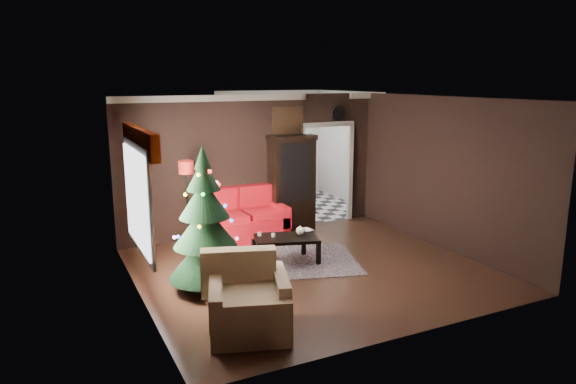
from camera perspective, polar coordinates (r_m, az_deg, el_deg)
name	(u,v)px	position (r m, az deg, el deg)	size (l,w,h in m)	color
floor	(312,270)	(8.75, 2.61, -8.52)	(5.50, 5.50, 0.00)	black
ceiling	(314,99)	(8.18, 2.81, 10.13)	(5.50, 5.50, 0.00)	white
wall_back	(253,165)	(10.58, -3.81, 2.99)	(5.50, 5.50, 0.00)	black
wall_front	(414,227)	(6.34, 13.63, -3.69)	(5.50, 5.50, 0.00)	black
wall_left	(137,205)	(7.46, -16.17, -1.42)	(5.50, 5.50, 0.00)	black
wall_right	(445,174)	(9.95, 16.75, 1.89)	(5.50, 5.50, 0.00)	black
doorway	(326,175)	(11.38, 4.17, 1.85)	(1.10, 0.10, 2.10)	silver
left_window	(137,199)	(7.65, -16.16, -0.71)	(0.05, 1.60, 1.40)	white
valance	(139,140)	(7.53, -15.93, 5.44)	(0.12, 2.10, 0.35)	#882103
kitchen_floor	(295,207)	(12.89, 0.75, -1.64)	(3.00, 3.00, 0.00)	silver
kitchen_window	(270,133)	(13.89, -1.94, 6.49)	(0.70, 0.06, 0.70)	white
rug	(288,261)	(9.12, -0.04, -7.57)	(2.36, 1.72, 0.01)	#3B2E38
loveseat	(244,215)	(10.21, -4.86, -2.54)	(1.70, 0.90, 1.00)	#770004
curio_cabinet	(292,185)	(10.76, 0.39, 0.73)	(0.90, 0.45, 1.90)	black
floor_lamp	(188,208)	(9.56, -10.90, -1.70)	(0.29, 0.29, 1.71)	black
christmas_tree	(205,223)	(7.72, -9.07, -3.31)	(1.12, 1.12, 2.14)	black
armchair	(249,298)	(6.58, -4.25, -11.46)	(1.02, 1.02, 1.04)	tan
coffee_table	(286,250)	(8.94, -0.22, -6.36)	(1.05, 0.63, 0.47)	black
teapot	(300,231)	(8.94, 1.31, -4.25)	(0.16, 0.16, 0.15)	white
cup_a	(259,234)	(8.92, -3.14, -4.62)	(0.07, 0.07, 0.06)	#F1EBCD
cup_b	(273,235)	(8.87, -1.62, -4.71)	(0.06, 0.06, 0.06)	white
book	(303,225)	(9.17, 1.62, -3.58)	(0.16, 0.02, 0.23)	tan
wall_clock	(338,113)	(11.30, 5.51, 8.56)	(0.32, 0.32, 0.06)	silver
painting	(288,121)	(10.74, -0.04, 7.72)	(0.62, 0.05, 0.52)	#BA753F
kitchen_counter	(275,181)	(13.85, -1.48, 1.24)	(1.80, 0.60, 0.90)	white
kitchen_table	(289,196)	(12.41, 0.14, -0.41)	(0.70, 0.70, 0.75)	brown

